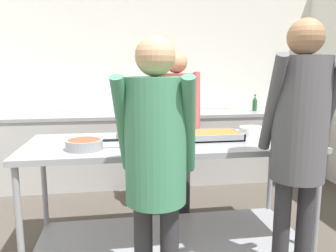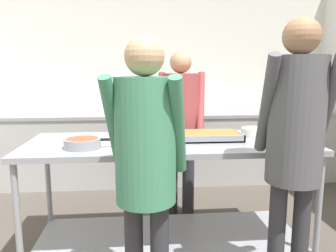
# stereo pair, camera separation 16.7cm
# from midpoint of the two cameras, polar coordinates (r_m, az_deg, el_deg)

# --- Properties ---
(wall_rear) EXTENTS (5.06, 0.06, 2.65)m
(wall_rear) POSITION_cam_midpoint_polar(r_m,az_deg,el_deg) (4.57, -6.13, 7.97)
(wall_rear) COLOR silver
(wall_rear) RESTS_ON ground_plane
(back_counter) EXTENTS (4.90, 0.65, 0.91)m
(back_counter) POSITION_cam_midpoint_polar(r_m,az_deg,el_deg) (4.32, -5.67, -3.75)
(back_counter) COLOR #A8A8A8
(back_counter) RESTS_ON ground_plane
(serving_counter) EXTENTS (2.16, 0.85, 0.92)m
(serving_counter) POSITION_cam_midpoint_polar(r_m,az_deg,el_deg) (2.61, -1.52, -9.02)
(serving_counter) COLOR gray
(serving_counter) RESTS_ON ground_plane
(sauce_pan) EXTENTS (0.39, 0.25, 0.07)m
(sauce_pan) POSITION_cam_midpoint_polar(r_m,az_deg,el_deg) (2.34, -16.31, -3.04)
(sauce_pan) COLOR gray
(sauce_pan) RESTS_ON serving_counter
(serving_tray_vegetables) EXTENTS (0.45, 0.33, 0.05)m
(serving_tray_vegetables) POSITION_cam_midpoint_polar(r_m,az_deg,el_deg) (2.73, -5.68, -1.22)
(serving_tray_vegetables) COLOR gray
(serving_tray_vegetables) RESTS_ON serving_counter
(serving_tray_roast) EXTENTS (0.48, 0.31, 0.05)m
(serving_tray_roast) POSITION_cam_midpoint_polar(r_m,az_deg,el_deg) (2.62, 5.51, -1.65)
(serving_tray_roast) COLOR gray
(serving_tray_roast) RESTS_ON serving_counter
(plate_stack) EXTENTS (0.22, 0.22, 0.07)m
(plate_stack) POSITION_cam_midpoint_polar(r_m,az_deg,el_deg) (2.80, 12.80, -0.92)
(plate_stack) COLOR white
(plate_stack) RESTS_ON serving_counter
(guest_serving_left) EXTENTS (0.46, 0.39, 1.75)m
(guest_serving_left) POSITION_cam_midpoint_polar(r_m,az_deg,el_deg) (2.07, 19.79, -0.91)
(guest_serving_left) COLOR #2D2D33
(guest_serving_left) RESTS_ON ground_plane
(guest_serving_right) EXTENTS (0.48, 0.40, 1.63)m
(guest_serving_right) POSITION_cam_midpoint_polar(r_m,az_deg,el_deg) (1.77, -4.85, -4.77)
(guest_serving_right) COLOR #2D2D33
(guest_serving_right) RESTS_ON ground_plane
(cook_behind_counter) EXTENTS (0.52, 0.40, 1.64)m
(cook_behind_counter) POSITION_cam_midpoint_polar(r_m,az_deg,el_deg) (3.22, -0.04, 1.63)
(cook_behind_counter) COLOR #2D2D33
(cook_behind_counter) RESTS_ON ground_plane
(water_bottle) EXTENTS (0.06, 0.06, 0.22)m
(water_bottle) POSITION_cam_midpoint_polar(r_m,az_deg,el_deg) (4.58, 13.87, 3.82)
(water_bottle) COLOR #23602D
(water_bottle) RESTS_ON back_counter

